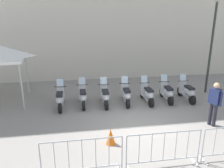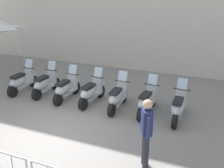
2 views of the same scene
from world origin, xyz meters
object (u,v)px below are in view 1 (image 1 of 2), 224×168
at_px(motorcycle_1, 83,97).
at_px(motorcycle_5, 167,93).
at_px(barrier_segment_0, 82,157).
at_px(street_lamp, 213,37).
at_px(motorcycle_4, 147,94).
at_px(barrier_segment_1, 164,150).
at_px(motorcycle_0, 60,99).
at_px(motorcycle_3, 126,95).
at_px(officer_mid_plaza, 214,102).
at_px(motorcycle_2, 105,96).
at_px(traffic_cone, 111,136).
at_px(motorcycle_6, 187,92).

bearing_deg(motorcycle_1, motorcycle_5, -7.82).
relative_size(barrier_segment_0, street_lamp, 0.43).
bearing_deg(motorcycle_4, barrier_segment_1, -109.18).
height_order(motorcycle_0, motorcycle_3, same).
height_order(motorcycle_0, street_lamp, street_lamp).
distance_m(motorcycle_0, officer_mid_plaza, 6.51).
xyz_separation_m(barrier_segment_0, street_lamp, (7.63, 4.85, 2.54)).
distance_m(motorcycle_1, officer_mid_plaza, 5.64).
bearing_deg(motorcycle_1, motorcycle_4, -9.26).
distance_m(motorcycle_0, motorcycle_1, 1.05).
bearing_deg(officer_mid_plaza, street_lamp, 55.01).
height_order(motorcycle_2, motorcycle_4, same).
relative_size(motorcycle_4, traffic_cone, 3.14).
xyz_separation_m(officer_mid_plaza, traffic_cone, (-4.14, -0.20, -0.71)).
bearing_deg(motorcycle_5, barrier_segment_1, -120.32).
distance_m(barrier_segment_0, barrier_segment_1, 2.24).
bearing_deg(street_lamp, motorcycle_1, -179.28).
bearing_deg(barrier_segment_1, motorcycle_5, 59.68).
bearing_deg(motorcycle_3, motorcycle_1, 171.14).
bearing_deg(motorcycle_3, motorcycle_0, 174.24).
bearing_deg(motorcycle_5, motorcycle_6, -9.55).
bearing_deg(motorcycle_3, officer_mid_plaza, -50.52).
bearing_deg(motorcycle_1, motorcycle_2, -13.37).
relative_size(motorcycle_5, traffic_cone, 3.13).
xyz_separation_m(motorcycle_1, traffic_cone, (0.39, -3.53, -0.18)).
bearing_deg(barrier_segment_0, traffic_cone, 48.00).
height_order(motorcycle_1, traffic_cone, motorcycle_1).
distance_m(motorcycle_1, barrier_segment_1, 5.24).
relative_size(motorcycle_3, street_lamp, 0.34).
bearing_deg(motorcycle_5, traffic_cone, -141.46).
relative_size(motorcycle_1, motorcycle_3, 1.00).
bearing_deg(barrier_segment_1, traffic_cone, 127.07).
distance_m(motorcycle_1, traffic_cone, 3.56).
distance_m(motorcycle_4, barrier_segment_1, 4.78).
relative_size(motorcycle_4, street_lamp, 0.35).
bearing_deg(barrier_segment_1, officer_mid_plaza, 29.25).
bearing_deg(motorcycle_0, traffic_cone, -67.78).
height_order(motorcycle_6, barrier_segment_0, motorcycle_6).
relative_size(motorcycle_2, motorcycle_4, 1.00).
bearing_deg(motorcycle_0, motorcycle_1, 0.40).
relative_size(motorcycle_0, barrier_segment_0, 0.80).
bearing_deg(traffic_cone, barrier_segment_1, -52.93).
distance_m(motorcycle_3, motorcycle_5, 2.08).
distance_m(motorcycle_4, officer_mid_plaza, 3.22).
xyz_separation_m(motorcycle_3, officer_mid_plaza, (2.48, -3.01, 0.53)).
relative_size(barrier_segment_0, barrier_segment_1, 1.00).
distance_m(motorcycle_1, motorcycle_5, 4.15).
distance_m(motorcycle_5, street_lamp, 3.89).
height_order(motorcycle_5, officer_mid_plaza, officer_mid_plaza).
bearing_deg(motorcycle_0, motorcycle_2, -6.48).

